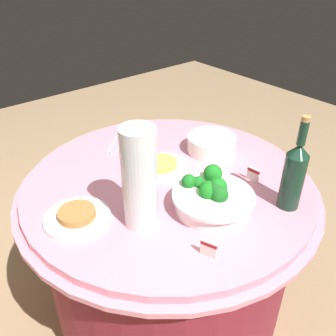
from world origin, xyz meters
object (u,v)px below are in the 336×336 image
broccoli_bowl (213,196)px  label_placard_mid (253,174)px  food_plate_peanuts (77,216)px  food_plate_fried_egg (162,166)px  plate_stack (211,144)px  decorative_fruit_vase (140,184)px  label_placard_front (209,248)px  serving_tongs (116,145)px  wine_bottle (294,174)px

broccoli_bowl → label_placard_mid: bearing=-85.8°
food_plate_peanuts → label_placard_mid: (-0.22, -0.62, 0.02)m
broccoli_bowl → food_plate_peanuts: bearing=58.2°
food_plate_peanuts → food_plate_fried_egg: size_ratio=1.00×
plate_stack → food_plate_fried_egg: (0.03, 0.26, -0.02)m
plate_stack → food_plate_fried_egg: plate_stack is taller
plate_stack → decorative_fruit_vase: size_ratio=0.62×
decorative_fruit_vase → food_plate_peanuts: 0.25m
broccoli_bowl → label_placard_front: bearing=131.5°
label_placard_front → label_placard_mid: 0.44m
plate_stack → label_placard_front: 0.63m
serving_tongs → label_placard_front: 0.76m
decorative_fruit_vase → broccoli_bowl: bearing=-112.3°
food_plate_peanuts → label_placard_front: (-0.39, -0.22, 0.02)m
wine_bottle → label_placard_front: (0.01, 0.38, -0.10)m
serving_tongs → label_placard_mid: (-0.57, -0.25, 0.03)m
serving_tongs → food_plate_fried_egg: 0.28m
label_placard_front → label_placard_mid: bearing=-67.5°
broccoli_bowl → wine_bottle: (-0.16, -0.21, 0.08)m
food_plate_peanuts → label_placard_front: bearing=-151.2°
plate_stack → label_placard_mid: bearing=170.6°
plate_stack → food_plate_fried_egg: size_ratio=0.95×
wine_bottle → food_plate_fried_egg: wine_bottle is taller
food_plate_peanuts → label_placard_mid: 0.66m
broccoli_bowl → label_placard_mid: size_ratio=5.09×
decorative_fruit_vase → food_plate_peanuts: bearing=47.0°
plate_stack → label_placard_mid: plate_stack is taller
plate_stack → wine_bottle: wine_bottle is taller
decorative_fruit_vase → label_placard_front: (-0.25, -0.06, -0.12)m
wine_bottle → label_placard_mid: size_ratio=6.11×
plate_stack → food_plate_fried_egg: 0.26m
wine_bottle → serving_tongs: bearing=16.6°
broccoli_bowl → plate_stack: bearing=-44.9°
plate_stack → label_placard_front: bearing=133.8°
wine_bottle → label_placard_front: bearing=89.0°
plate_stack → serving_tongs: 0.43m
broccoli_bowl → decorative_fruit_vase: bearing=67.7°
plate_stack → label_placard_mid: 0.27m
food_plate_fried_egg → decorative_fruit_vase: bearing=129.8°
broccoli_bowl → label_placard_mid: 0.24m
broccoli_bowl → label_placard_front: broccoli_bowl is taller
plate_stack → food_plate_peanuts: plate_stack is taller
plate_stack → decorative_fruit_vase: 0.56m
plate_stack → food_plate_peanuts: size_ratio=0.95×
food_plate_peanuts → decorative_fruit_vase: bearing=-133.0°
food_plate_peanuts → label_placard_front: 0.45m
plate_stack → decorative_fruit_vase: bearing=110.0°
label_placard_mid → serving_tongs: bearing=23.6°
plate_stack → food_plate_peanuts: bearing=93.6°
label_placard_front → plate_stack: bearing=-46.2°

